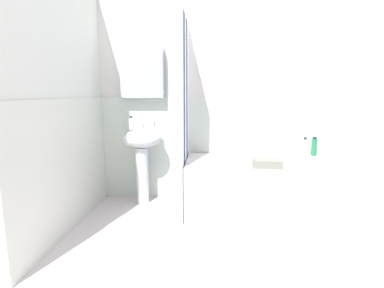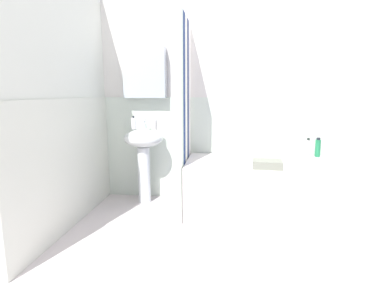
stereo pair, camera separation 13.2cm
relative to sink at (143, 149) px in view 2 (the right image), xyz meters
name	(u,v)px [view 2 (the right image)]	position (x,y,z in m)	size (l,w,h in m)	color
ground_plane	(238,255)	(1.03, -1.03, -0.64)	(4.80, 5.60, 0.04)	silver
wall_back_tiled	(231,103)	(0.97, 0.23, 0.52)	(3.60, 0.18, 2.40)	silver
wall_left_tiled	(63,108)	(-0.54, -0.69, 0.50)	(0.07, 1.81, 2.40)	silver
sink	(143,149)	(0.00, 0.00, 0.00)	(0.44, 0.34, 0.84)	white
faucet	(145,124)	(0.00, 0.08, 0.29)	(0.03, 0.12, 0.12)	silver
soap_dispenser	(134,123)	(-0.12, 0.05, 0.29)	(0.05, 0.05, 0.15)	white
toothbrush_cup	(154,125)	(0.13, 0.00, 0.28)	(0.06, 0.06, 0.10)	silver
bathtub	(259,187)	(1.28, -0.19, -0.34)	(1.51, 0.75, 0.55)	white
shower_curtain	(186,117)	(0.51, -0.19, 0.38)	(0.01, 0.75, 2.00)	white
conditioner_bottle	(318,148)	(1.93, 0.13, 0.04)	(0.06, 0.06, 0.21)	#227F4E
body_wash_bottle	(308,148)	(1.82, 0.10, 0.03)	(0.04, 0.04, 0.21)	white
towel_folded	(267,164)	(1.32, -0.44, -0.03)	(0.27, 0.21, 0.07)	gray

